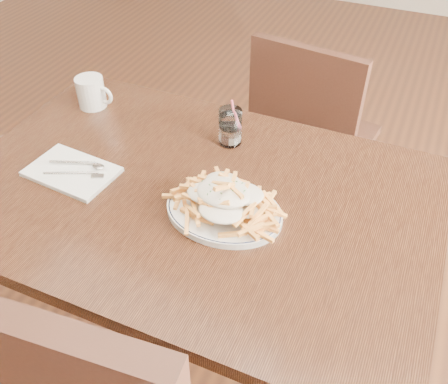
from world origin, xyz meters
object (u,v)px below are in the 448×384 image
at_px(water_glass, 230,129).
at_px(coffee_mug, 92,92).
at_px(fries_plate, 224,211).
at_px(table, 193,214).
at_px(loaded_fries, 224,196).
at_px(chair_far, 309,132).

height_order(water_glass, coffee_mug, water_glass).
xyz_separation_m(fries_plate, coffee_mug, (-0.56, 0.29, 0.04)).
bearing_deg(water_glass, table, -91.50).
xyz_separation_m(table, loaded_fries, (0.11, -0.05, 0.14)).
bearing_deg(coffee_mug, water_glass, -1.11).
relative_size(loaded_fries, coffee_mug, 2.41).
height_order(chair_far, coffee_mug, chair_far).
height_order(table, coffee_mug, coffee_mug).
height_order(fries_plate, water_glass, water_glass).
bearing_deg(loaded_fries, water_glass, 110.27).
bearing_deg(loaded_fries, coffee_mug, 153.14).
relative_size(water_glass, coffee_mug, 1.17).
bearing_deg(fries_plate, coffee_mug, 153.14).
bearing_deg(coffee_mug, fries_plate, -26.86).
distance_m(loaded_fries, water_glass, 0.29).
relative_size(table, chair_far, 1.38).
bearing_deg(chair_far, coffee_mug, -138.43).
bearing_deg(table, chair_far, 81.26).
height_order(table, fries_plate, fries_plate).
xyz_separation_m(loaded_fries, water_glass, (-0.10, 0.28, -0.01)).
bearing_deg(loaded_fries, chair_far, 89.54).
xyz_separation_m(chair_far, coffee_mug, (-0.57, -0.51, 0.30)).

